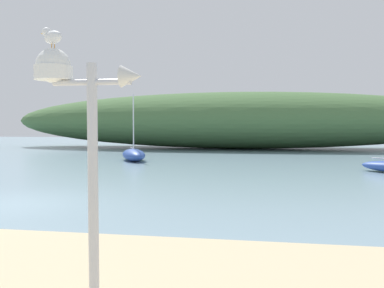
{
  "coord_description": "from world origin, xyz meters",
  "views": [
    {
      "loc": [
        7.11,
        -11.06,
        2.33
      ],
      "look_at": [
        4.02,
        6.8,
        1.47
      ],
      "focal_mm": 38.81,
      "sensor_mm": 36.0,
      "label": 1
    }
  ],
  "objects": [
    {
      "name": "sailboat_west_reach",
      "position": [
        -1.06,
        14.33,
        0.39
      ],
      "size": [
        2.85,
        3.87,
        4.25
      ],
      "color": "#2D4C9E",
      "rests_on": "ground"
    },
    {
      "name": "seagull_on_radar",
      "position": [
        4.66,
        -6.52,
        3.36
      ],
      "size": [
        0.36,
        0.23,
        0.26
      ],
      "color": "orange",
      "rests_on": "mast_structure"
    },
    {
      "name": "ground_plane",
      "position": [
        0.0,
        0.0,
        0.0
      ],
      "size": [
        120.0,
        120.0,
        0.0
      ],
      "primitive_type": "plane",
      "color": "#7A99A8"
    },
    {
      "name": "mast_structure",
      "position": [
        4.91,
        -6.52,
        2.62
      ],
      "size": [
        1.29,
        0.44,
        3.02
      ],
      "color": "silver",
      "rests_on": "beach_sand"
    },
    {
      "name": "distant_hill",
      "position": [
        4.52,
        29.26,
        2.72
      ],
      "size": [
        45.21,
        10.96,
        5.44
      ],
      "primitive_type": "ellipsoid",
      "color": "#476B3D",
      "rests_on": "ground"
    }
  ]
}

